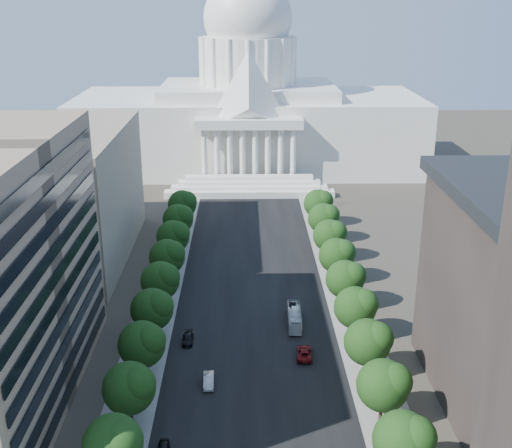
{
  "coord_description": "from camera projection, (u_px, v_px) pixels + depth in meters",
  "views": [
    {
      "loc": [
        -1.54,
        -41.62,
        58.57
      ],
      "look_at": [
        0.83,
        82.32,
        14.04
      ],
      "focal_mm": 45.0,
      "sensor_mm": 36.0,
      "label": 1
    }
  ],
  "objects": [
    {
      "name": "tree_r_e",
      "position": [
        357.0,
        307.0,
        113.41
      ],
      "size": [
        7.79,
        7.6,
        9.97
      ],
      "color": "#33261C",
      "rests_on": "ground"
    },
    {
      "name": "tree_r_g",
      "position": [
        338.0,
        255.0,
        135.99
      ],
      "size": [
        7.79,
        7.6,
        9.97
      ],
      "color": "#33261C",
      "rests_on": "ground"
    },
    {
      "name": "sidewalk_right",
      "position": [
        336.0,
        271.0,
        144.01
      ],
      "size": [
        8.0,
        260.0,
        0.02
      ],
      "primitive_type": "cube",
      "color": "gray",
      "rests_on": "ground"
    },
    {
      "name": "capitol",
      "position": [
        248.0,
        110.0,
        226.2
      ],
      "size": [
        120.0,
        56.0,
        73.0
      ],
      "color": "white",
      "rests_on": "ground"
    },
    {
      "name": "city_bus",
      "position": [
        294.0,
        317.0,
        120.23
      ],
      "size": [
        2.71,
        10.26,
        2.84
      ],
      "primitive_type": "imported",
      "rotation": [
        0.0,
        0.0,
        -0.03
      ],
      "color": "silver",
      "rests_on": "ground"
    },
    {
      "name": "tree_l_b",
      "position": [
        115.0,
        443.0,
        78.89
      ],
      "size": [
        7.79,
        7.6,
        9.97
      ],
      "color": "#33261C",
      "rests_on": "ground"
    },
    {
      "name": "tree_l_h",
      "position": [
        174.0,
        236.0,
        146.64
      ],
      "size": [
        7.79,
        7.6,
        9.97
      ],
      "color": "#33261C",
      "rests_on": "ground"
    },
    {
      "name": "car_dark_b",
      "position": [
        188.0,
        339.0,
        114.17
      ],
      "size": [
        1.94,
        4.68,
        1.35
      ],
      "primitive_type": "imported",
      "rotation": [
        0.0,
        0.0,
        0.01
      ],
      "color": "black",
      "rests_on": "ground"
    },
    {
      "name": "tree_l_j",
      "position": [
        183.0,
        204.0,
        169.22
      ],
      "size": [
        7.79,
        7.6,
        9.97
      ],
      "color": "#33261C",
      "rests_on": "ground"
    },
    {
      "name": "tree_l_d",
      "position": [
        144.0,
        343.0,
        101.47
      ],
      "size": [
        7.79,
        7.6,
        9.97
      ],
      "color": "#33261C",
      "rests_on": "ground"
    },
    {
      "name": "streetlight_c",
      "position": [
        366.0,
        309.0,
        113.83
      ],
      "size": [
        2.61,
        0.44,
        9.0
      ],
      "color": "gray",
      "rests_on": "ground"
    },
    {
      "name": "sidewalk_left",
      "position": [
        167.0,
        272.0,
        143.33
      ],
      "size": [
        8.0,
        260.0,
        0.02
      ],
      "primitive_type": "cube",
      "color": "gray",
      "rests_on": "ground"
    },
    {
      "name": "road_asphalt",
      "position": [
        252.0,
        271.0,
        143.67
      ],
      "size": [
        30.0,
        260.0,
        0.01
      ],
      "primitive_type": "cube",
      "color": "black",
      "rests_on": "ground"
    },
    {
      "name": "tree_r_h",
      "position": [
        331.0,
        235.0,
        147.28
      ],
      "size": [
        7.79,
        7.6,
        9.97
      ],
      "color": "#33261C",
      "rests_on": "ground"
    },
    {
      "name": "tree_r_c",
      "position": [
        386.0,
        384.0,
        90.83
      ],
      "size": [
        7.79,
        7.6,
        9.97
      ],
      "color": "#33261C",
      "rests_on": "ground"
    },
    {
      "name": "tree_r_b",
      "position": [
        406.0,
        440.0,
        79.54
      ],
      "size": [
        7.79,
        7.6,
        9.97
      ],
      "color": "#33261C",
      "rests_on": "ground"
    },
    {
      "name": "tree_r_i",
      "position": [
        325.0,
        218.0,
        158.58
      ],
      "size": [
        7.79,
        7.6,
        9.97
      ],
      "color": "#33261C",
      "rests_on": "ground"
    },
    {
      "name": "tree_l_e",
      "position": [
        154.0,
        308.0,
        112.76
      ],
      "size": [
        7.79,
        7.6,
        9.97
      ],
      "color": "#33261C",
      "rests_on": "ground"
    },
    {
      "name": "streetlight_d",
      "position": [
        345.0,
        255.0,
        137.36
      ],
      "size": [
        2.61,
        0.44,
        9.0
      ],
      "color": "gray",
      "rests_on": "ground"
    },
    {
      "name": "tree_l_f",
      "position": [
        162.0,
        280.0,
        124.06
      ],
      "size": [
        7.79,
        7.6,
        9.97
      ],
      "color": "#33261C",
      "rests_on": "ground"
    },
    {
      "name": "tree_l_i",
      "position": [
        179.0,
        218.0,
        157.93
      ],
      "size": [
        7.79,
        7.6,
        9.97
      ],
      "color": "#33261C",
      "rests_on": "ground"
    },
    {
      "name": "tree_r_f",
      "position": [
        347.0,
        278.0,
        124.7
      ],
      "size": [
        7.79,
        7.6,
        9.97
      ],
      "color": "#33261C",
      "rests_on": "ground"
    },
    {
      "name": "tree_l_c",
      "position": [
        131.0,
        387.0,
        90.18
      ],
      "size": [
        7.79,
        7.6,
        9.97
      ],
      "color": "#33261C",
      "rests_on": "ground"
    },
    {
      "name": "streetlight_f",
      "position": [
        319.0,
        189.0,
        184.41
      ],
      "size": [
        2.61,
        0.44,
        9.0
      ],
      "color": "gray",
      "rests_on": "ground"
    },
    {
      "name": "streetlight_b",
      "position": [
        398.0,
        391.0,
        90.31
      ],
      "size": [
        2.61,
        0.44,
        9.0
      ],
      "color": "gray",
      "rests_on": "ground"
    },
    {
      "name": "office_block_left_far",
      "position": [
        42.0,
        195.0,
        147.15
      ],
      "size": [
        38.0,
        52.0,
        30.0
      ],
      "primitive_type": "cube",
      "color": "gray",
      "rests_on": "ground"
    },
    {
      "name": "tree_r_d",
      "position": [
        370.0,
        341.0,
        102.12
      ],
      "size": [
        7.79,
        7.6,
        9.97
      ],
      "color": "#33261C",
      "rests_on": "ground"
    },
    {
      "name": "car_red",
      "position": [
        304.0,
        353.0,
        109.51
      ],
      "size": [
        3.15,
        5.89,
        1.57
      ],
      "primitive_type": "imported",
      "rotation": [
        0.0,
        0.0,
        3.04
      ],
      "color": "#660B0D",
      "rests_on": "ground"
    },
    {
      "name": "tree_l_g",
      "position": [
        168.0,
        256.0,
        135.35
      ],
      "size": [
        7.79,
        7.6,
        9.97
      ],
      "color": "#33261C",
      "rests_on": "ground"
    },
    {
      "name": "streetlight_e",
      "position": [
        330.0,
        217.0,
        160.88
      ],
      "size": [
        2.61,
        0.44,
        9.0
      ],
      "color": "gray",
      "rests_on": "ground"
    },
    {
      "name": "tree_r_j",
      "position": [
        319.0,
        203.0,
        169.87
      ],
      "size": [
        7.79,
        7.6,
        9.97
      ],
      "color": "#33261C",
      "rests_on": "ground"
    },
    {
      "name": "car_silver",
      "position": [
        209.0,
        381.0,
        101.68
      ],
      "size": [
        1.81,
        4.81,
        1.57
      ],
      "primitive_type": "imported",
      "rotation": [
        0.0,
        0.0,
        0.03
      ],
      "color": "#A6A9AE",
      "rests_on": "ground"
    }
  ]
}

